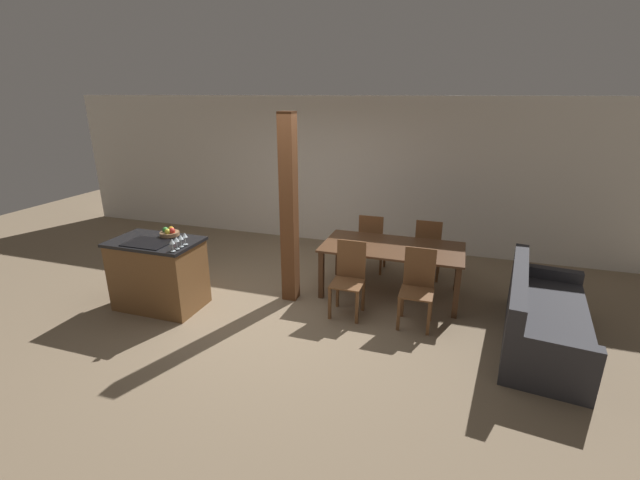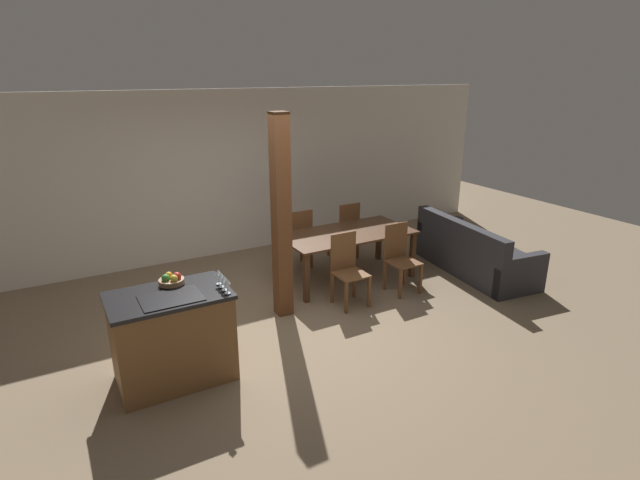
{
  "view_description": "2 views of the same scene",
  "coord_description": "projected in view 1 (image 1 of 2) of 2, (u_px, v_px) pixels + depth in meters",
  "views": [
    {
      "loc": [
        2.23,
        -4.73,
        2.74
      ],
      "look_at": [
        0.6,
        0.2,
        0.95
      ],
      "focal_mm": 24.0,
      "sensor_mm": 36.0,
      "label": 1
    },
    {
      "loc": [
        -2.3,
        -4.96,
        2.97
      ],
      "look_at": [
        0.6,
        0.2,
        0.95
      ],
      "focal_mm": 28.0,
      "sensor_mm": 36.0,
      "label": 2
    }
  ],
  "objects": [
    {
      "name": "ground_plane",
      "position": [
        273.0,
        306.0,
        5.8
      ],
      "size": [
        16.0,
        16.0,
        0.0
      ],
      "primitive_type": "plane",
      "color": "#847056"
    },
    {
      "name": "dining_chair_far_left",
      "position": [
        372.0,
        242.0,
        6.78
      ],
      "size": [
        0.4,
        0.4,
        0.96
      ],
      "rotation": [
        0.0,
        0.0,
        3.14
      ],
      "color": "brown",
      "rests_on": "ground_plane"
    },
    {
      "name": "wine_glass_near",
      "position": [
        172.0,
        242.0,
        5.07
      ],
      "size": [
        0.07,
        0.07,
        0.15
      ],
      "color": "silver",
      "rests_on": "kitchen_island"
    },
    {
      "name": "dining_chair_near_left",
      "position": [
        349.0,
        277.0,
        5.49
      ],
      "size": [
        0.4,
        0.4,
        0.96
      ],
      "color": "brown",
      "rests_on": "ground_plane"
    },
    {
      "name": "fruit_bowl",
      "position": [
        169.0,
        232.0,
        5.65
      ],
      "size": [
        0.25,
        0.25,
        0.12
      ],
      "color": "#99704C",
      "rests_on": "kitchen_island"
    },
    {
      "name": "dining_chair_near_right",
      "position": [
        418.0,
        286.0,
        5.24
      ],
      "size": [
        0.4,
        0.4,
        0.96
      ],
      "color": "brown",
      "rests_on": "ground_plane"
    },
    {
      "name": "wall_back",
      "position": [
        335.0,
        172.0,
        7.94
      ],
      "size": [
        11.2,
        0.08,
        2.7
      ],
      "color": "silver",
      "rests_on": "ground_plane"
    },
    {
      "name": "timber_post",
      "position": [
        289.0,
        211.0,
        5.64
      ],
      "size": [
        0.19,
        0.19,
        2.53
      ],
      "color": "brown",
      "rests_on": "ground_plane"
    },
    {
      "name": "kitchen_island",
      "position": [
        159.0,
        273.0,
        5.67
      ],
      "size": [
        1.14,
        0.72,
        0.95
      ],
      "color": "brown",
      "rests_on": "ground_plane"
    },
    {
      "name": "dining_chair_far_right",
      "position": [
        428.0,
        248.0,
        6.52
      ],
      "size": [
        0.4,
        0.4,
        0.96
      ],
      "rotation": [
        0.0,
        0.0,
        3.14
      ],
      "color": "brown",
      "rests_on": "ground_plane"
    },
    {
      "name": "wine_glass_middle",
      "position": [
        176.0,
        240.0,
        5.14
      ],
      "size": [
        0.07,
        0.07,
        0.15
      ],
      "color": "silver",
      "rests_on": "kitchen_island"
    },
    {
      "name": "couch",
      "position": [
        542.0,
        321.0,
        4.86
      ],
      "size": [
        1.07,
        2.12,
        0.84
      ],
      "rotation": [
        0.0,
        0.0,
        1.45
      ],
      "color": "#2D2D33",
      "rests_on": "ground_plane"
    },
    {
      "name": "wine_glass_far",
      "position": [
        181.0,
        238.0,
        5.22
      ],
      "size": [
        0.07,
        0.07,
        0.15
      ],
      "color": "silver",
      "rests_on": "kitchen_island"
    },
    {
      "name": "dining_table",
      "position": [
        392.0,
        252.0,
        5.96
      ],
      "size": [
        1.93,
        0.99,
        0.72
      ],
      "color": "#51331E",
      "rests_on": "ground_plane"
    },
    {
      "name": "wine_glass_end",
      "position": [
        185.0,
        236.0,
        5.29
      ],
      "size": [
        0.07,
        0.07,
        0.15
      ],
      "color": "silver",
      "rests_on": "kitchen_island"
    }
  ]
}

